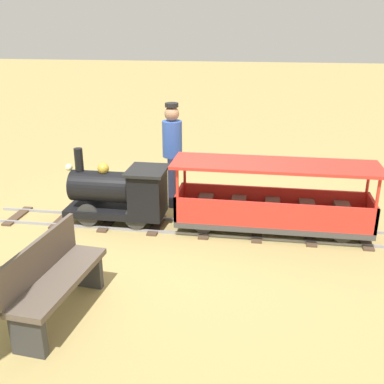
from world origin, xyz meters
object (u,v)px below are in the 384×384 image
(passenger_car, at_px, (273,205))
(conductor_person, at_px, (172,147))
(park_bench, at_px, (55,279))
(locomotive, at_px, (120,192))

(passenger_car, relative_size, conductor_person, 1.67)
(conductor_person, distance_m, park_bench, 3.16)
(conductor_person, bearing_deg, passenger_car, -118.76)
(conductor_person, xyz_separation_m, park_bench, (-3.07, 0.56, -0.54))
(park_bench, bearing_deg, passenger_car, -43.28)
(locomotive, bearing_deg, passenger_car, -90.00)
(passenger_car, xyz_separation_m, conductor_person, (0.84, 1.54, 0.53))
(passenger_car, height_order, park_bench, passenger_car)
(locomotive, bearing_deg, conductor_person, -34.74)
(passenger_car, distance_m, conductor_person, 1.83)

